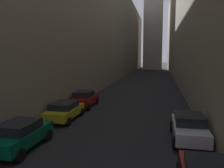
# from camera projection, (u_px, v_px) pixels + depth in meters

# --- Properties ---
(ground_plane) EXTENTS (264.00, 264.00, 0.00)m
(ground_plane) POSITION_uv_depth(u_px,v_px,m) (146.00, 81.00, 45.84)
(ground_plane) COLOR black
(building_block_left) EXTENTS (13.30, 108.00, 20.37)m
(building_block_left) POSITION_uv_depth(u_px,v_px,m) (89.00, 30.00, 48.99)
(building_block_left) COLOR #756B5B
(building_block_left) RESTS_ON ground
(building_block_right) EXTENTS (15.57, 108.00, 23.84)m
(building_block_right) POSITION_uv_depth(u_px,v_px,m) (219.00, 18.00, 43.68)
(building_block_right) COLOR gray
(building_block_right) RESTS_ON ground
(parked_car_left_second) EXTENTS (1.92, 4.11, 1.49)m
(parked_car_left_second) POSITION_uv_depth(u_px,v_px,m) (20.00, 135.00, 12.15)
(parked_car_left_second) COLOR #05472D
(parked_car_left_second) RESTS_ON ground
(parked_car_left_third) EXTENTS (1.98, 4.19, 1.39)m
(parked_car_left_third) POSITION_uv_depth(u_px,v_px,m) (65.00, 110.00, 17.75)
(parked_car_left_third) COLOR #A59919
(parked_car_left_third) RESTS_ON ground
(parked_car_left_far) EXTENTS (1.96, 4.24, 1.53)m
(parked_car_left_far) POSITION_uv_depth(u_px,v_px,m) (84.00, 99.00, 22.34)
(parked_car_left_far) COLOR maroon
(parked_car_left_far) RESTS_ON ground
(parked_car_right_third) EXTENTS (1.98, 4.37, 1.52)m
(parked_car_right_third) POSITION_uv_depth(u_px,v_px,m) (189.00, 127.00, 13.47)
(parked_car_right_third) COLOR #B7B7BC
(parked_car_right_third) RESTS_ON ground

